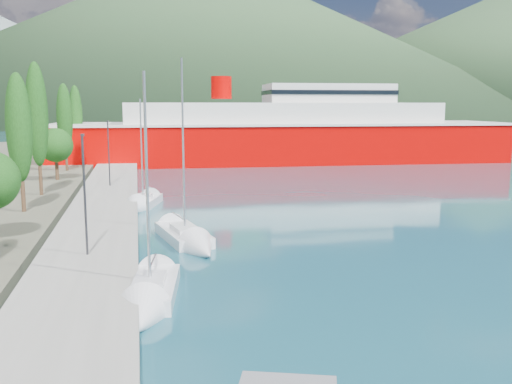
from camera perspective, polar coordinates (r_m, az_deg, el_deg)
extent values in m
plane|color=#1A4D5D|center=(136.93, -9.11, 5.11)|extent=(1400.00, 1400.00, 0.00)
cube|color=gray|center=(43.33, -15.07, -2.07)|extent=(5.00, 88.00, 0.80)
cone|color=slate|center=(706.61, -4.83, 15.29)|extent=(760.00, 760.00, 180.00)
cone|color=slate|center=(752.13, 23.44, 12.69)|extent=(640.00, 640.00, 140.00)
cone|color=#2D4A2B|center=(421.99, -5.56, 15.34)|extent=(480.00, 480.00, 115.00)
cone|color=#2D4A2B|center=(479.09, 22.63, 12.42)|extent=(420.00, 420.00, 90.00)
cylinder|color=#47301E|center=(44.07, -22.25, -0.42)|extent=(0.30, 0.30, 2.17)
ellipsoid|color=#194914|center=(43.62, -22.62, 5.97)|extent=(1.80, 1.80, 7.68)
cylinder|color=#47301E|center=(51.64, -20.72, 1.07)|extent=(0.30, 0.30, 2.45)
ellipsoid|color=#194914|center=(51.25, -21.06, 7.25)|extent=(1.80, 1.80, 8.69)
cylinder|color=#47301E|center=(61.62, -19.28, 2.16)|extent=(0.36, 0.36, 2.17)
sphere|color=#194914|center=(61.41, -19.40, 4.44)|extent=(3.46, 3.46, 3.46)
cylinder|color=#47301E|center=(69.92, -18.41, 2.94)|extent=(0.30, 0.30, 2.21)
ellipsoid|color=#194914|center=(69.63, -18.60, 7.05)|extent=(1.80, 1.80, 7.84)
cylinder|color=#47301E|center=(82.29, -17.43, 3.80)|extent=(0.30, 0.30, 2.26)
ellipsoid|color=#194914|center=(82.05, -17.59, 7.37)|extent=(1.80, 1.80, 8.00)
cylinder|color=#2D2D33|center=(29.56, -16.75, -0.37)|extent=(0.12, 0.12, 6.00)
cube|color=#2D2D33|center=(29.51, -16.97, 5.47)|extent=(0.15, 0.50, 0.12)
cylinder|color=#2D2D33|center=(54.85, -14.51, 3.74)|extent=(0.12, 0.12, 6.00)
cube|color=#2D2D33|center=(54.94, -14.62, 6.88)|extent=(0.15, 0.50, 0.12)
cube|color=silver|center=(25.68, -10.44, -9.67)|extent=(2.89, 5.57, 0.85)
cube|color=silver|center=(25.18, -10.57, -8.70)|extent=(1.59, 2.29, 0.33)
cylinder|color=silver|center=(24.25, -10.86, 1.16)|extent=(0.12, 0.12, 8.98)
cone|color=silver|center=(22.50, -11.45, -12.39)|extent=(2.50, 2.76, 2.17)
cube|color=silver|center=(35.66, -7.30, -4.40)|extent=(3.31, 6.31, 0.85)
cube|color=silver|center=(35.17, -7.14, -3.64)|extent=(1.75, 2.61, 0.33)
cylinder|color=silver|center=(34.45, -7.30, 4.57)|extent=(0.12, 0.12, 10.35)
cone|color=silver|center=(32.09, -5.40, -5.84)|extent=(2.68, 3.17, 2.16)
cube|color=silver|center=(48.44, -11.13, -1.03)|extent=(3.27, 5.13, 0.81)
cube|color=silver|center=(48.05, -11.24, -0.46)|extent=(1.71, 2.16, 0.32)
cylinder|color=silver|center=(47.59, -11.38, 4.22)|extent=(0.12, 0.12, 8.14)
cone|color=silver|center=(45.55, -12.10, -1.68)|extent=(2.59, 2.69, 2.08)
cube|color=#C00100|center=(83.85, 2.67, 4.70)|extent=(65.32, 16.45, 6.25)
cube|color=silver|center=(83.69, 2.68, 6.83)|extent=(65.80, 16.87, 0.33)
cube|color=silver|center=(83.66, 2.69, 7.75)|extent=(45.16, 13.22, 3.35)
cube|color=silver|center=(85.27, 7.18, 9.74)|extent=(18.51, 9.16, 2.68)
cylinder|color=#C00100|center=(82.34, -3.49, 10.37)|extent=(2.90, 2.90, 3.13)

